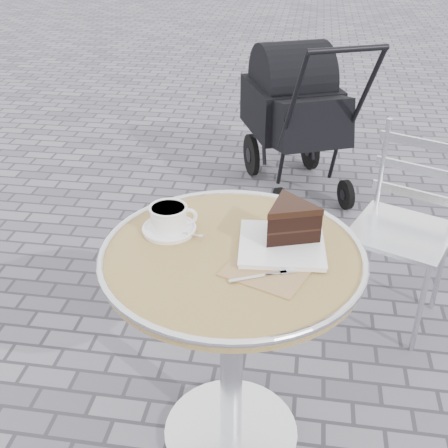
# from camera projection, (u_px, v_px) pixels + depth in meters

# --- Properties ---
(ground) EXTENTS (80.00, 80.00, 0.00)m
(ground) POSITION_uv_depth(u_px,v_px,m) (231.00, 435.00, 1.87)
(ground) COLOR slate
(ground) RESTS_ON ground
(cafe_table) EXTENTS (0.72, 0.72, 0.74)m
(cafe_table) POSITION_uv_depth(u_px,v_px,m) (232.00, 301.00, 1.58)
(cafe_table) COLOR silver
(cafe_table) RESTS_ON ground
(cappuccino_set) EXTENTS (0.17, 0.15, 0.08)m
(cappuccino_set) POSITION_uv_depth(u_px,v_px,m) (169.00, 220.00, 1.58)
(cappuccino_set) COLOR white
(cappuccino_set) RESTS_ON cafe_table
(cake_plate_set) EXTENTS (0.28, 0.36, 0.12)m
(cake_plate_set) POSITION_uv_depth(u_px,v_px,m) (288.00, 227.00, 1.51)
(cake_plate_set) COLOR #9A7654
(cake_plate_set) RESTS_ON cafe_table
(bistro_chair) EXTENTS (0.47, 0.47, 0.80)m
(bistro_chair) POSITION_uv_depth(u_px,v_px,m) (411.00, 205.00, 2.21)
(bistro_chair) COLOR silver
(bistro_chair) RESTS_ON ground
(baby_stroller) EXTENTS (0.74, 1.02, 0.97)m
(baby_stroller) POSITION_uv_depth(u_px,v_px,m) (296.00, 118.00, 3.24)
(baby_stroller) COLOR black
(baby_stroller) RESTS_ON ground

